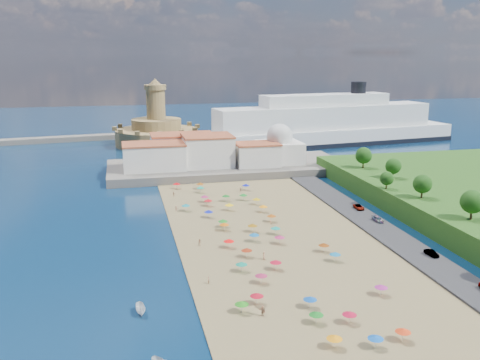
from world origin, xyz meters
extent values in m
plane|color=#071938|center=(0.00, 0.00, 0.00)|extent=(700.00, 700.00, 0.00)
cube|color=#59544C|center=(10.00, 73.00, 1.50)|extent=(90.00, 36.00, 3.00)
cube|color=#59544C|center=(-12.00, 108.00, 1.20)|extent=(18.00, 70.00, 2.40)
cube|color=silver|center=(-18.00, 69.00, 7.50)|extent=(22.00, 14.00, 9.00)
cube|color=silver|center=(2.00, 71.00, 8.50)|extent=(18.00, 16.00, 11.00)
cube|color=silver|center=(20.00, 67.00, 7.00)|extent=(16.00, 12.00, 8.00)
cube|color=silver|center=(-6.00, 83.00, 8.00)|extent=(24.00, 14.00, 10.00)
cube|color=silver|center=(30.00, 71.00, 7.00)|extent=(16.00, 16.00, 8.00)
sphere|color=silver|center=(30.00, 71.00, 13.00)|extent=(10.00, 10.00, 10.00)
cylinder|color=silver|center=(30.00, 71.00, 16.80)|extent=(1.20, 1.20, 1.60)
cylinder|color=#9B834D|center=(-12.00, 138.00, 4.00)|extent=(40.00, 40.00, 8.00)
cylinder|color=#9B834D|center=(-12.00, 138.00, 10.50)|extent=(24.00, 24.00, 5.00)
cylinder|color=#9B834D|center=(-12.00, 138.00, 20.00)|extent=(9.00, 9.00, 14.00)
cylinder|color=#9B834D|center=(-12.00, 138.00, 28.20)|extent=(10.40, 10.40, 2.40)
cone|color=#9B834D|center=(-12.00, 138.00, 30.90)|extent=(6.00, 6.00, 3.00)
cube|color=black|center=(68.09, 120.89, 1.12)|extent=(140.59, 39.67, 2.24)
cube|color=white|center=(68.09, 120.89, 4.14)|extent=(139.54, 39.14, 8.28)
cube|color=white|center=(68.09, 120.89, 13.81)|extent=(111.69, 31.67, 11.05)
cube|color=white|center=(68.09, 120.89, 22.09)|extent=(65.60, 21.67, 5.52)
cylinder|color=black|center=(86.33, 123.44, 27.61)|extent=(7.36, 7.36, 5.52)
cylinder|color=gray|center=(6.78, -56.19, 1.25)|extent=(0.07, 0.07, 2.00)
cone|color=#0E52B9|center=(6.78, -56.19, 2.15)|extent=(2.50, 2.50, 0.60)
cylinder|color=gray|center=(-7.09, 15.08, 1.25)|extent=(0.07, 0.07, 2.00)
cone|color=#0D19B5|center=(-7.09, 15.08, 2.15)|extent=(2.50, 2.50, 0.60)
cylinder|color=gray|center=(0.65, -47.03, 1.25)|extent=(0.07, 0.07, 2.00)
cone|color=#14721D|center=(0.65, -47.03, 2.15)|extent=(2.50, 2.50, 0.60)
cylinder|color=gray|center=(1.59, -41.44, 1.25)|extent=(0.07, 0.07, 2.00)
cone|color=#0C46A0|center=(1.59, -41.44, 2.15)|extent=(2.50, 2.50, 0.60)
cylinder|color=gray|center=(0.64, -54.82, 1.25)|extent=(0.07, 0.07, 2.00)
cone|color=orange|center=(0.64, -54.82, 2.15)|extent=(2.50, 2.50, 0.60)
cylinder|color=gray|center=(-5.06, 3.18, 1.25)|extent=(0.07, 0.07, 2.00)
cone|color=#CD5C0B|center=(-5.06, 3.18, 2.15)|extent=(2.50, 2.50, 0.60)
cylinder|color=gray|center=(-4.16, -29.60, 1.25)|extent=(0.07, 0.07, 2.00)
cone|color=#9B2148|center=(-4.16, -29.60, 2.15)|extent=(2.50, 2.50, 0.60)
cylinder|color=gray|center=(-6.63, -23.15, 1.25)|extent=(0.07, 0.07, 2.00)
cone|color=#0D7C61|center=(-6.63, -23.15, 2.15)|extent=(2.50, 2.50, 0.60)
cylinder|color=gray|center=(9.81, 41.91, 1.25)|extent=(0.07, 0.07, 2.00)
cone|color=#0D17AE|center=(9.81, 41.91, 2.15)|extent=(2.50, 2.50, 0.60)
cylinder|color=gray|center=(-5.35, 26.23, 1.25)|extent=(0.07, 0.07, 2.00)
cone|color=red|center=(-5.35, 26.23, 2.15)|extent=(2.50, 2.50, 0.60)
cylinder|color=gray|center=(6.07, -48.20, 1.25)|extent=(0.07, 0.07, 2.00)
cone|color=#AB0D2D|center=(6.07, -48.20, 2.15)|extent=(2.50, 2.50, 0.60)
cylinder|color=gray|center=(0.80, 30.24, 1.25)|extent=(0.07, 0.07, 2.00)
cone|color=#11631B|center=(0.80, 30.24, 2.15)|extent=(2.50, 2.50, 0.60)
cylinder|color=gray|center=(-10.61, -40.54, 1.25)|extent=(0.07, 0.07, 2.00)
cone|color=#208016|center=(-10.61, -40.54, 2.15)|extent=(2.50, 2.50, 0.60)
cylinder|color=gray|center=(-4.61, 47.13, 1.25)|extent=(0.07, 0.07, 2.00)
cone|color=#9B4D0E|center=(-4.61, 47.13, 2.15)|extent=(2.50, 2.50, 0.60)
cylinder|color=gray|center=(5.84, -9.10, 1.25)|extent=(0.07, 0.07, 2.00)
cone|color=#B3265F|center=(5.84, -9.10, 2.15)|extent=(2.50, 2.50, 0.60)
cylinder|color=gray|center=(-6.36, -8.97, 1.25)|extent=(0.07, 0.07, 2.00)
cone|color=#FF0B0B|center=(-6.36, -8.97, 2.15)|extent=(2.50, 2.50, 0.60)
cylinder|color=gray|center=(8.84, 16.61, 1.25)|extent=(0.07, 0.07, 2.00)
cone|color=orange|center=(8.84, 16.61, 2.15)|extent=(2.50, 2.50, 0.60)
cylinder|color=gray|center=(14.39, -22.19, 1.25)|extent=(0.07, 0.07, 2.00)
cone|color=#116CA0|center=(14.39, -22.19, 2.15)|extent=(2.50, 2.50, 0.60)
cylinder|color=gray|center=(-4.84, 6.06, 1.25)|extent=(0.07, 0.07, 2.00)
cone|color=#157A1D|center=(-4.84, 6.06, 2.15)|extent=(2.50, 2.50, 0.60)
cylinder|color=gray|center=(14.07, -16.37, 1.25)|extent=(0.07, 0.07, 2.00)
cone|color=#7C360B|center=(14.07, -16.37, 2.15)|extent=(2.50, 2.50, 0.60)
cylinder|color=gray|center=(8.90, 24.56, 1.25)|extent=(0.07, 0.07, 2.00)
cone|color=gold|center=(8.90, 24.56, 2.15)|extent=(2.50, 2.50, 0.60)
cylinder|color=gray|center=(0.38, -6.14, 1.25)|extent=(0.07, 0.07, 2.00)
cone|color=#115D9B|center=(0.38, -6.14, 2.15)|extent=(2.50, 2.50, 0.60)
cylinder|color=gray|center=(16.23, -39.66, 1.25)|extent=(0.07, 0.07, 2.00)
cone|color=#9D217F|center=(16.23, -39.66, 2.15)|extent=(2.50, 2.50, 0.60)
cylinder|color=gray|center=(-7.23, -38.01, 1.25)|extent=(0.07, 0.07, 2.00)
cone|color=#A60D1F|center=(-7.23, -38.01, 2.15)|extent=(2.50, 2.50, 0.60)
cylinder|color=gray|center=(-5.22, 41.98, 1.25)|extent=(0.07, 0.07, 2.00)
cone|color=#109578|center=(-5.22, 41.98, 2.15)|extent=(2.50, 2.50, 0.60)
cylinder|color=gray|center=(0.55, -23.71, 1.25)|extent=(0.07, 0.07, 2.00)
cone|color=#B20E27|center=(0.55, -23.71, 2.15)|extent=(2.50, 2.50, 0.60)
cylinder|color=gray|center=(-0.22, 20.33, 1.25)|extent=(0.07, 0.07, 2.00)
cone|color=yellow|center=(-0.22, 20.33, 2.15)|extent=(2.50, 2.50, 0.60)
cylinder|color=gray|center=(-5.63, 30.79, 1.25)|extent=(0.07, 0.07, 2.00)
cone|color=#B0255F|center=(-5.63, 30.79, 2.15)|extent=(2.50, 2.50, 0.60)
cylinder|color=gray|center=(6.17, 29.99, 1.25)|extent=(0.07, 0.07, 2.00)
cone|color=#157822|center=(6.17, 29.99, 2.15)|extent=(2.50, 2.50, 0.60)
cylinder|color=gray|center=(-12.38, 22.62, 1.25)|extent=(0.07, 0.07, 2.00)
cone|color=#0F7A8B|center=(-12.38, 22.62, 2.15)|extent=(2.50, 2.50, 0.60)
cylinder|color=gray|center=(-12.15, 48.83, 1.25)|extent=(0.07, 0.07, 2.00)
cone|color=red|center=(-12.15, 48.83, 2.15)|extent=(2.50, 2.50, 0.60)
cylinder|color=gray|center=(8.63, 7.59, 1.25)|extent=(0.07, 0.07, 2.00)
cone|color=#9B480E|center=(8.63, 7.59, 2.15)|extent=(2.50, 2.50, 0.60)
cylinder|color=gray|center=(-3.71, -15.60, 1.25)|extent=(0.07, 0.07, 2.00)
cone|color=maroon|center=(-3.71, -15.60, 2.15)|extent=(2.50, 2.50, 0.60)
cylinder|color=gray|center=(1.74, 0.82, 1.25)|extent=(0.07, 0.07, 2.00)
cone|color=#885B0C|center=(1.74, 0.82, 2.15)|extent=(2.50, 2.50, 0.60)
cylinder|color=gray|center=(6.79, -2.45, 1.25)|extent=(0.07, 0.07, 2.00)
cone|color=#0F8E7D|center=(6.79, -2.45, 2.15)|extent=(2.50, 2.50, 0.60)
cylinder|color=gray|center=(11.91, -55.27, 1.25)|extent=(0.07, 0.07, 2.00)
cone|color=red|center=(11.91, -55.27, 2.15)|extent=(2.50, 2.50, 0.60)
imported|color=tan|center=(-14.13, 39.42, 1.07)|extent=(0.86, 1.02, 1.63)
imported|color=tan|center=(-14.27, -27.47, 1.06)|extent=(0.59, 0.70, 1.62)
imported|color=tan|center=(7.60, 40.08, 1.13)|extent=(0.93, 1.27, 1.75)
imported|color=tan|center=(-0.31, -17.69, 1.18)|extent=(0.89, 1.06, 1.85)
imported|color=tan|center=(-15.15, 22.60, 1.16)|extent=(1.25, 0.82, 1.83)
imported|color=tan|center=(7.75, 5.10, 1.15)|extent=(0.62, 0.76, 1.80)
imported|color=tan|center=(-7.34, -42.43, 1.19)|extent=(1.31, 1.81, 1.89)
imported|color=tan|center=(-12.71, -6.08, 1.11)|extent=(0.84, 0.66, 1.73)
imported|color=white|center=(-27.72, -36.59, 0.81)|extent=(1.92, 4.32, 1.62)
imported|color=gray|center=(36.00, 0.54, 1.32)|extent=(1.97, 4.37, 1.24)
imported|color=gray|center=(36.00, -24.81, 1.34)|extent=(1.78, 4.01, 1.28)
imported|color=gray|center=(36.00, 12.27, 1.34)|extent=(2.46, 4.77, 1.29)
cylinder|color=#382314|center=(50.15, -17.96, 7.55)|extent=(0.50, 0.50, 3.10)
sphere|color=#14380F|center=(50.15, -17.96, 10.35)|extent=(5.59, 5.59, 5.59)
cylinder|color=#382314|center=(49.15, 1.78, 7.41)|extent=(0.50, 0.50, 2.83)
sphere|color=#14380F|center=(49.15, 1.78, 9.96)|extent=(5.09, 5.09, 5.09)
cylinder|color=#382314|center=(44.66, 13.07, 7.11)|extent=(0.50, 0.50, 2.22)
sphere|color=#14380F|center=(44.66, 13.07, 9.11)|extent=(4.00, 4.00, 4.00)
cylinder|color=#382314|center=(53.14, 25.07, 7.37)|extent=(0.50, 0.50, 2.74)
sphere|color=#14380F|center=(53.14, 25.07, 9.84)|extent=(4.94, 4.94, 4.94)
cylinder|color=#382314|center=(50.77, 41.12, 7.55)|extent=(0.50, 0.50, 3.10)
sphere|color=#14380F|center=(50.77, 41.12, 10.35)|extent=(5.59, 5.59, 5.59)
camera|label=1|loc=(-29.73, -123.39, 44.36)|focal=40.00mm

